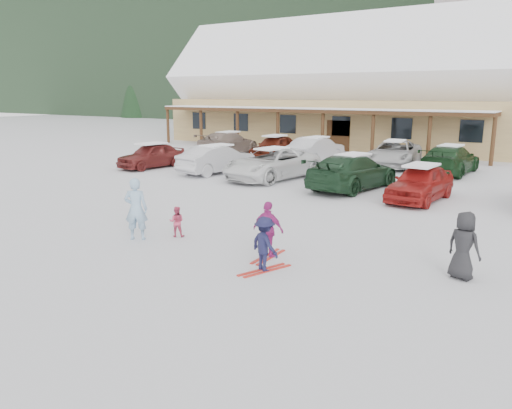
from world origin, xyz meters
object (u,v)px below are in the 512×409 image
Objects in this scene: child_navy at (265,244)px; child_magenta at (268,230)px; parked_car_4 at (420,183)px; parked_car_9 at (316,150)px; parked_car_0 at (152,156)px; parked_car_11 at (450,160)px; parked_car_3 at (353,172)px; parked_car_10 at (394,154)px; parked_car_1 at (217,159)px; adult_skier at (136,209)px; parked_car_2 at (272,164)px; parked_car_8 at (275,147)px; day_lodge at (342,95)px; bystander_dark at (464,246)px; parked_car_7 at (228,143)px; toddler_red at (177,222)px.

child_navy is 0.90× the size of child_magenta.
parked_car_4 is 0.90× the size of parked_car_9.
parked_car_11 is at bearing 31.52° from parked_car_0.
parked_car_3 is at bearing 7.14° from parked_car_0.
parked_car_10 is 1.04× the size of parked_car_11.
parked_car_1 is (-9.56, 10.25, 0.00)m from child_magenta.
adult_skier is 0.33× the size of parked_car_2.
parked_car_3 is at bearing -173.30° from parked_car_1.
parked_car_11 is at bearing -26.21° from parked_car_10.
child_magenta is 0.33× the size of parked_car_8.
child_navy is at bearing 140.69° from parked_car_1.
parked_car_1 is at bearing 12.74° from parked_car_0.
parked_car_0 is (-13.81, 9.76, -0.04)m from child_magenta.
child_navy is (10.98, -29.15, -3.28)m from day_lodge.
bystander_dark is 0.30× the size of parked_car_3.
adult_skier reaches higher than parked_car_4.
adult_skier reaches higher than bystander_dark.
parked_car_3 reaches higher than child_magenta.
parked_car_11 is at bearing -137.55° from adult_skier.
parked_car_10 is at bearing -126.80° from adult_skier.
parked_car_9 is at bearing 177.12° from parked_car_7.
parked_car_0 is 9.87m from parked_car_9.
toddler_red is at bearing -36.23° from parked_car_0.
child_navy is at bearing 115.07° from child_magenta.
parked_car_10 is (4.65, 0.68, -0.01)m from parked_car_9.
bystander_dark reaches higher than parked_car_10.
parked_car_11 is (10.77, -0.23, -0.00)m from parked_car_8.
day_lodge is 18.30m from parked_car_1.
day_lodge is 7.16× the size of parked_car_0.
bystander_dark is at bearing -32.74° from parked_car_2.
parked_car_10 is at bearing -48.20° from bystander_dark.
child_magenta is 10.15m from parked_car_3.
parked_car_9 is (-7.20, 17.09, 0.02)m from child_magenta.
child_magenta is 17.95m from parked_car_10.
parked_car_10 is at bearing -61.25° from child_navy.
adult_skier is at bearing -72.60° from parked_car_8.
child_magenta is 0.36× the size of parked_car_0.
parked_car_10 reaches higher than parked_car_0.
adult_skier reaches higher than parked_car_8.
child_navy is 0.25× the size of parked_car_10.
parked_car_1 reaches higher than child_navy.
day_lodge is 5.44× the size of parked_car_10.
parked_car_7 reaches higher than toddler_red.
parked_car_7 is (-10.88, 17.31, 0.31)m from toddler_red.
toddler_red is 18.09m from parked_car_8.
adult_skier is at bearing -114.39° from parked_car_4.
parked_car_4 is at bearing -0.58° from parked_car_2.
adult_skier is 0.44× the size of parked_car_4.
parked_car_3 is 8.89m from parked_car_9.
parked_car_2 is 1.04× the size of parked_car_7.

